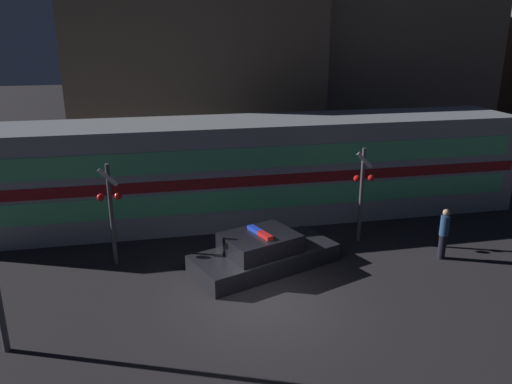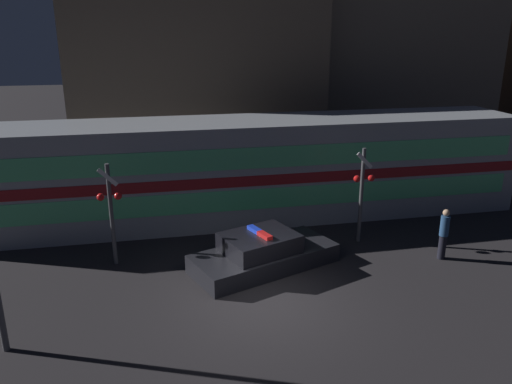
{
  "view_description": "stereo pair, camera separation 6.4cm",
  "coord_description": "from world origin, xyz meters",
  "px_view_note": "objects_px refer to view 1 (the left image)",
  "views": [
    {
      "loc": [
        -2.65,
        -11.38,
        6.87
      ],
      "look_at": [
        0.71,
        4.26,
        1.69
      ],
      "focal_mm": 35.0,
      "sensor_mm": 36.0,
      "label": 1
    },
    {
      "loc": [
        -2.58,
        -11.39,
        6.87
      ],
      "look_at": [
        0.71,
        4.26,
        1.69
      ],
      "focal_mm": 35.0,
      "sensor_mm": 36.0,
      "label": 2
    }
  ],
  "objects_px": {
    "pedestrian": "(444,233)",
    "crossing_signal_near": "(362,189)",
    "train": "(249,169)",
    "police_car": "(263,254)"
  },
  "relations": [
    {
      "from": "pedestrian",
      "to": "crossing_signal_near",
      "type": "height_order",
      "value": "crossing_signal_near"
    },
    {
      "from": "train",
      "to": "police_car",
      "type": "xyz_separation_m",
      "value": [
        -0.46,
        -4.45,
        -1.43
      ]
    },
    {
      "from": "pedestrian",
      "to": "police_car",
      "type": "bearing_deg",
      "value": 174.3
    },
    {
      "from": "police_car",
      "to": "crossing_signal_near",
      "type": "relative_size",
      "value": 1.47
    },
    {
      "from": "police_car",
      "to": "crossing_signal_near",
      "type": "xyz_separation_m",
      "value": [
        3.63,
        1.22,
        1.42
      ]
    },
    {
      "from": "train",
      "to": "police_car",
      "type": "bearing_deg",
      "value": -95.88
    },
    {
      "from": "police_car",
      "to": "pedestrian",
      "type": "distance_m",
      "value": 5.69
    },
    {
      "from": "train",
      "to": "crossing_signal_near",
      "type": "xyz_separation_m",
      "value": [
        3.17,
        -3.23,
        -0.01
      ]
    },
    {
      "from": "crossing_signal_near",
      "to": "police_car",
      "type": "bearing_deg",
      "value": -161.46
    },
    {
      "from": "train",
      "to": "crossing_signal_near",
      "type": "height_order",
      "value": "train"
    }
  ]
}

